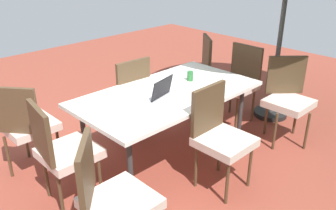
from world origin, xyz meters
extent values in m
cube|color=brown|center=(0.00, 0.00, -0.01)|extent=(10.00, 10.00, 0.02)
cube|color=silver|center=(0.00, 0.00, 0.73)|extent=(1.92, 1.03, 0.04)
cylinder|color=#333333|center=(-0.81, -0.36, 0.35)|extent=(0.05, 0.05, 0.71)
cylinder|color=#333333|center=(0.81, -0.36, 0.35)|extent=(0.05, 0.05, 0.71)
cylinder|color=#333333|center=(-0.81, 0.36, 0.35)|extent=(0.05, 0.05, 0.71)
cylinder|color=#333333|center=(0.81, 0.36, 0.35)|extent=(0.05, 0.05, 0.71)
cylinder|color=#4C4C4C|center=(-1.68, 0.27, 1.15)|extent=(0.06, 0.06, 2.31)
cylinder|color=black|center=(-1.68, 0.27, 0.03)|extent=(0.44, 0.44, 0.06)
cube|color=beige|center=(1.14, -0.05, 0.49)|extent=(0.46, 0.46, 0.08)
cube|color=#4C3823|center=(1.35, -0.08, 0.76)|extent=(0.10, 0.44, 0.45)
cylinder|color=#4C3823|center=(0.99, 0.15, 0.23)|extent=(0.03, 0.03, 0.45)
cylinder|color=#4C3823|center=(0.94, -0.20, 0.23)|extent=(0.03, 0.03, 0.45)
cylinder|color=#4C3823|center=(1.34, 0.10, 0.23)|extent=(0.03, 0.03, 0.45)
cylinder|color=#4C3823|center=(1.29, -0.25, 0.23)|extent=(0.03, 0.03, 0.45)
cube|color=beige|center=(0.03, -0.72, 0.49)|extent=(0.46, 0.46, 0.08)
cube|color=#4C3823|center=(0.04, -0.51, 0.76)|extent=(0.44, 0.06, 0.45)
cylinder|color=#4C3823|center=(-0.16, -0.89, 0.23)|extent=(0.03, 0.03, 0.45)
cylinder|color=#4C3823|center=(0.20, -0.91, 0.23)|extent=(0.03, 0.03, 0.45)
cylinder|color=#4C3823|center=(-0.14, -0.53, 0.23)|extent=(0.03, 0.03, 0.45)
cylinder|color=#4C3823|center=(0.22, -0.55, 0.23)|extent=(0.03, 0.03, 0.45)
cube|color=beige|center=(0.03, 0.77, 0.49)|extent=(0.46, 0.46, 0.08)
cube|color=#4C3823|center=(0.03, 0.56, 0.76)|extent=(0.44, 0.05, 0.45)
cylinder|color=#4C3823|center=(0.20, 0.96, 0.23)|extent=(0.03, 0.03, 0.45)
cylinder|color=#4C3823|center=(-0.16, 0.95, 0.23)|extent=(0.03, 0.03, 0.45)
cylinder|color=#4C3823|center=(0.21, 0.60, 0.23)|extent=(0.03, 0.03, 0.45)
cylinder|color=#4C3823|center=(-0.15, 0.59, 0.23)|extent=(0.03, 0.03, 0.45)
cube|color=beige|center=(-1.21, -0.77, 0.49)|extent=(0.46, 0.46, 0.08)
cube|color=#4C3823|center=(-1.38, -0.64, 0.76)|extent=(0.30, 0.37, 0.45)
cylinder|color=#4C3823|center=(-1.18, -1.02, 0.23)|extent=(0.03, 0.03, 0.45)
cylinder|color=#4C3823|center=(-0.96, -0.74, 0.23)|extent=(0.03, 0.03, 0.45)
cylinder|color=#4C3823|center=(-1.47, -0.80, 0.23)|extent=(0.03, 0.03, 0.45)
cylinder|color=#4C3823|center=(-1.24, -0.51, 0.23)|extent=(0.03, 0.03, 0.45)
cube|color=beige|center=(1.16, -0.77, 0.49)|extent=(0.46, 0.46, 0.08)
cube|color=#4C3823|center=(1.33, -0.64, 0.76)|extent=(0.31, 0.37, 0.45)
cylinder|color=#4C3823|center=(0.91, -0.74, 0.23)|extent=(0.03, 0.03, 0.45)
cylinder|color=#4C3823|center=(1.14, -1.02, 0.23)|extent=(0.03, 0.03, 0.45)
cylinder|color=#4C3823|center=(1.19, -0.52, 0.23)|extent=(0.03, 0.03, 0.45)
cylinder|color=#4C3823|center=(1.42, -0.80, 0.23)|extent=(0.03, 0.03, 0.45)
cube|color=beige|center=(1.22, 0.78, 0.49)|extent=(0.46, 0.46, 0.08)
cube|color=#4C3823|center=(1.38, 0.64, 0.76)|extent=(0.32, 0.36, 0.45)
cube|color=beige|center=(-1.18, 0.75, 0.49)|extent=(0.46, 0.46, 0.08)
cube|color=#4C3823|center=(-1.33, 0.60, 0.76)|extent=(0.35, 0.33, 0.45)
cylinder|color=#4C3823|center=(-0.93, 0.76, 0.23)|extent=(0.03, 0.03, 0.45)
cylinder|color=#4C3823|center=(-1.19, 1.00, 0.23)|extent=(0.03, 0.03, 0.45)
cylinder|color=#4C3823|center=(-1.17, 0.50, 0.23)|extent=(0.03, 0.03, 0.45)
cylinder|color=#4C3823|center=(-1.44, 0.74, 0.23)|extent=(0.03, 0.03, 0.45)
cube|color=beige|center=(-1.18, 0.01, 0.49)|extent=(0.46, 0.46, 0.08)
cube|color=#4C3823|center=(-1.39, 0.01, 0.76)|extent=(0.04, 0.44, 0.45)
cylinder|color=#4C3823|center=(-1.00, -0.17, 0.23)|extent=(0.03, 0.03, 0.45)
cylinder|color=#4C3823|center=(-1.00, 0.19, 0.23)|extent=(0.03, 0.03, 0.45)
cylinder|color=#4C3823|center=(-1.36, -0.17, 0.23)|extent=(0.03, 0.03, 0.45)
cylinder|color=#4C3823|center=(-1.36, 0.19, 0.23)|extent=(0.03, 0.03, 0.45)
cube|color=#B7B7BC|center=(0.19, -0.01, 0.76)|extent=(0.36, 0.29, 0.02)
cube|color=black|center=(0.17, 0.09, 0.86)|extent=(0.32, 0.12, 0.20)
cylinder|color=#286B33|center=(-0.41, -0.06, 0.80)|extent=(0.07, 0.07, 0.11)
camera|label=1|loc=(2.36, 2.42, 2.14)|focal=37.95mm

